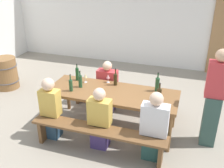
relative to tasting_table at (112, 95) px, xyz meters
The scene contains 19 objects.
ground_plane 0.68m from the tasting_table, ahead, with size 24.00×24.00×0.00m, color gray.
back_wall 3.67m from the tasting_table, 90.00° to the left, with size 14.00×0.20×3.20m, color white.
tasting_table is the anchor object (origin of this frame).
bench_near 0.79m from the tasting_table, 90.00° to the right, with size 2.22×0.30×0.45m.
bench_far 0.79m from the tasting_table, 90.00° to the left, with size 2.22×0.30×0.45m.
wine_bottle_0 0.82m from the tasting_table, 20.26° to the left, with size 0.07×0.07×0.35m.
wine_bottle_1 0.75m from the tasting_table, 164.33° to the right, with size 0.06×0.06×0.32m.
wine_bottle_2 0.34m from the tasting_table, 95.32° to the left, with size 0.07×0.07×0.33m.
wine_bottle_3 0.85m from the tasting_table, 161.44° to the left, with size 0.07×0.07×0.33m.
wine_bottle_4 0.63m from the tasting_table, behind, with size 0.07×0.07×0.32m.
wine_bottle_5 0.85m from the tasting_table, ahead, with size 0.08×0.08×0.31m.
wine_glass_0 0.67m from the tasting_table, 159.87° to the left, with size 0.07×0.07×0.17m.
wine_glass_1 0.44m from the tasting_table, 118.80° to the left, with size 0.07×0.07×0.16m.
seated_guest_near_0 1.08m from the tasting_table, 147.52° to the right, with size 0.33×0.24×1.13m.
seated_guest_near_1 0.60m from the tasting_table, 91.71° to the right, with size 0.37×0.24×1.08m.
seated_guest_near_2 1.04m from the tasting_table, 33.94° to the right, with size 0.41×0.24×1.15m.
seated_guest_far_0 0.67m from the tasting_table, 116.37° to the left, with size 0.40×0.24×1.08m.
standing_host 1.69m from the tasting_table, ahead, with size 0.33×0.24×1.68m.
wine_barrel 3.11m from the tasting_table, 164.40° to the left, with size 0.57×0.57×0.77m.
Camera 1 is at (1.26, -3.86, 2.81)m, focal length 41.41 mm.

